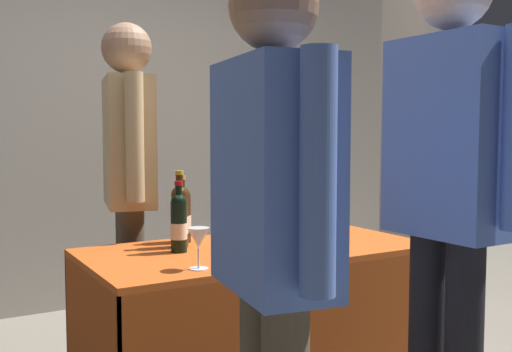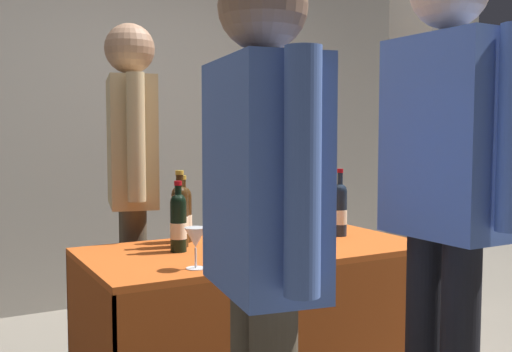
% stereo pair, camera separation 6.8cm
% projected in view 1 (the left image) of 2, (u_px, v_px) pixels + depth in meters
% --- Properties ---
extents(back_partition, '(7.18, 0.12, 2.96)m').
position_uv_depth(back_partition, '(111.00, 95.00, 4.20)').
color(back_partition, '#9E998E').
rests_on(back_partition, ground_plane).
extents(concrete_pillar, '(0.39, 0.39, 2.95)m').
position_uv_depth(concrete_pillar, '(423.00, 94.00, 3.98)').
color(concrete_pillar, gray).
rests_on(concrete_pillar, ground_plane).
extents(tasting_table, '(1.42, 0.72, 0.74)m').
position_uv_depth(tasting_table, '(256.00, 300.00, 2.52)').
color(tasting_table, '#B74C19').
rests_on(tasting_table, ground_plane).
extents(featured_wine_bottle, '(0.07, 0.07, 0.30)m').
position_uv_depth(featured_wine_bottle, '(300.00, 221.00, 2.38)').
color(featured_wine_bottle, '#192333').
rests_on(featured_wine_bottle, tasting_table).
extents(display_bottle_0, '(0.07, 0.07, 0.31)m').
position_uv_depth(display_bottle_0, '(266.00, 208.00, 2.71)').
color(display_bottle_0, black).
rests_on(display_bottle_0, tasting_table).
extents(display_bottle_1, '(0.08, 0.08, 0.29)m').
position_uv_depth(display_bottle_1, '(182.00, 213.00, 2.60)').
color(display_bottle_1, '#38230F').
rests_on(display_bottle_1, tasting_table).
extents(display_bottle_2, '(0.07, 0.07, 0.29)m').
position_uv_depth(display_bottle_2, '(179.00, 222.00, 2.39)').
color(display_bottle_2, black).
rests_on(display_bottle_2, tasting_table).
extents(display_bottle_3, '(0.07, 0.07, 0.32)m').
position_uv_depth(display_bottle_3, '(180.00, 215.00, 2.49)').
color(display_bottle_3, '#38230F').
rests_on(display_bottle_3, tasting_table).
extents(display_bottle_4, '(0.07, 0.07, 0.31)m').
position_uv_depth(display_bottle_4, '(338.00, 208.00, 2.77)').
color(display_bottle_4, '#192333').
rests_on(display_bottle_4, tasting_table).
extents(wine_glass_near_vendor, '(0.08, 0.08, 0.15)m').
position_uv_depth(wine_glass_near_vendor, '(198.00, 239.00, 2.09)').
color(wine_glass_near_vendor, silver).
rests_on(wine_glass_near_vendor, tasting_table).
extents(vendor_presenter, '(0.30, 0.62, 1.73)m').
position_uv_depth(vendor_presenter, '(129.00, 166.00, 2.85)').
color(vendor_presenter, '#4C4233').
rests_on(vendor_presenter, ground_plane).
extents(taster_foreground_right, '(0.24, 0.56, 1.78)m').
position_uv_depth(taster_foreground_right, '(448.00, 177.00, 1.89)').
color(taster_foreground_right, black).
rests_on(taster_foreground_right, ground_plane).
extents(taster_foreground_left, '(0.27, 0.56, 1.64)m').
position_uv_depth(taster_foreground_left, '(273.00, 226.00, 1.50)').
color(taster_foreground_left, '#4C4233').
rests_on(taster_foreground_left, ground_plane).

